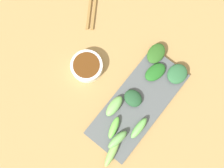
{
  "coord_description": "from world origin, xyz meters",
  "views": [
    {
      "loc": [
        0.06,
        -0.14,
        0.89
      ],
      "look_at": [
        -0.04,
        -0.02,
        0.05
      ],
      "focal_mm": 44.62,
      "sensor_mm": 36.0,
      "label": 1
    }
  ],
  "objects": [
    {
      "name": "tabletop",
      "position": [
        0.0,
        0.0,
        0.01
      ],
      "size": [
        2.1,
        2.1,
        0.02
      ],
      "primitive_type": "cube",
      "color": "#9C7947",
      "rests_on": "ground"
    },
    {
      "name": "sauce_bowl",
      "position": [
        -0.14,
        -0.02,
        0.04
      ],
      "size": [
        0.1,
        0.1,
        0.03
      ],
      "color": "white",
      "rests_on": "tabletop"
    },
    {
      "name": "serving_plate",
      "position": [
        0.06,
        -0.01,
        0.03
      ],
      "size": [
        0.15,
        0.35,
        0.01
      ],
      "primitive_type": "cube",
      "color": "#484E50",
      "rests_on": "tabletop"
    },
    {
      "name": "broccoli_stalk_0",
      "position": [
        0.01,
        -0.07,
        0.05
      ],
      "size": [
        0.03,
        0.07,
        0.03
      ],
      "primitive_type": "ellipsoid",
      "rotation": [
        0.0,
        0.0,
        0.04
      ],
      "color": "#6AA754",
      "rests_on": "serving_plate"
    },
    {
      "name": "broccoli_stalk_1",
      "position": [
        0.09,
        -0.18,
        0.04
      ],
      "size": [
        0.04,
        0.1,
        0.02
      ],
      "primitive_type": "ellipsoid",
      "rotation": [
        0.0,
        0.0,
        0.23
      ],
      "color": "#75A950",
      "rests_on": "serving_plate"
    },
    {
      "name": "broccoli_stalk_2",
      "position": [
        0.05,
        -0.12,
        0.04
      ],
      "size": [
        0.04,
        0.07,
        0.02
      ],
      "primitive_type": "ellipsoid",
      "rotation": [
        0.0,
        0.0,
        0.29
      ],
      "color": "#64BB46",
      "rests_on": "serving_plate"
    },
    {
      "name": "broccoli_leafy_3",
      "position": [
        0.04,
        0.1,
        0.04
      ],
      "size": [
        0.06,
        0.08,
        0.02
      ],
      "primitive_type": "ellipsoid",
      "rotation": [
        0.0,
        0.0,
        -0.23
      ],
      "color": "#1E5C1D",
      "rests_on": "serving_plate"
    },
    {
      "name": "broccoli_leafy_4",
      "position": [
        0.01,
        0.15,
        0.04
      ],
      "size": [
        0.06,
        0.08,
        0.02
      ],
      "primitive_type": "ellipsoid",
      "rotation": [
        0.0,
        0.0,
        0.08
      ],
      "color": "#28571C",
      "rests_on": "serving_plate"
    },
    {
      "name": "broccoli_leafy_5",
      "position": [
        0.04,
        -0.01,
        0.04
      ],
      "size": [
        0.06,
        0.06,
        0.02
      ],
      "primitive_type": "ellipsoid",
      "rotation": [
        0.0,
        0.0,
        -0.1
      ],
      "color": "#1F4727",
      "rests_on": "serving_plate"
    },
    {
      "name": "broccoli_stalk_6",
      "position": [
        0.08,
        -0.14,
        0.05
      ],
      "size": [
        0.04,
        0.07,
        0.03
      ],
      "primitive_type": "ellipsoid",
      "rotation": [
        0.0,
        0.0,
        -0.16
      ],
      "color": "#64A053",
      "rests_on": "serving_plate"
    },
    {
      "name": "broccoli_leafy_7",
      "position": [
        0.1,
        0.14,
        0.04
      ],
      "size": [
        0.07,
        0.07,
        0.02
      ],
      "primitive_type": "ellipsoid",
      "rotation": [
        0.0,
        0.0,
        -0.1
      ],
      "color": "#295C34",
      "rests_on": "serving_plate"
    },
    {
      "name": "broccoli_stalk_8",
      "position": [
        0.11,
        -0.07,
        0.05
      ],
      "size": [
        0.02,
        0.07,
        0.03
      ],
      "primitive_type": "ellipsoid",
      "rotation": [
        0.0,
        0.0,
        0.02
      ],
      "color": "#67B854",
      "rests_on": "serving_plate"
    }
  ]
}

